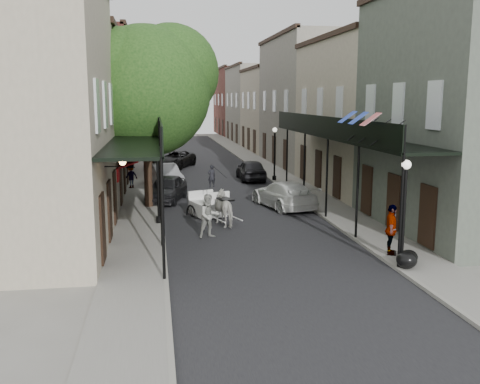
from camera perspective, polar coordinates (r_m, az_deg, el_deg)
name	(u,v)px	position (r m, az deg, el deg)	size (l,w,h in m)	color
ground	(272,259)	(19.97, 3.47, -7.10)	(140.00, 140.00, 0.00)	gray
road	(214,179)	(39.29, -2.81, 1.41)	(8.00, 90.00, 0.01)	black
sidewalk_left	(145,180)	(39.07, -10.12, 1.30)	(2.20, 90.00, 0.12)	gray
sidewalk_right	(280,177)	(40.12, 4.31, 1.65)	(2.20, 90.00, 0.12)	gray
building_row_left	(103,105)	(48.83, -14.39, 8.97)	(5.00, 80.00, 10.50)	#B8AC93
building_row_right	(294,105)	(50.28, 5.79, 9.25)	(5.00, 80.00, 10.50)	gray
gallery_left	(142,137)	(25.68, -10.42, 5.79)	(2.20, 18.05, 4.88)	black
gallery_right	(337,135)	(27.19, 10.31, 6.02)	(2.20, 18.05, 4.88)	black
tree_near	(153,86)	(28.81, -9.24, 11.11)	(7.31, 6.80, 9.63)	#382619
tree_far	(153,98)	(42.80, -9.24, 9.83)	(6.45, 6.00, 8.61)	#382619
lamppost_right_near	(404,212)	(18.95, 17.08, -2.06)	(0.32, 0.32, 3.71)	black
lamppost_left	(158,182)	(24.92, -8.74, 1.08)	(0.32, 0.32, 3.71)	black
lamppost_right_far	(275,153)	(37.74, 3.71, 4.18)	(0.32, 0.32, 3.71)	black
horse	(226,208)	(24.87, -1.47, -1.75)	(0.86, 1.90, 1.60)	beige
carriage	(204,195)	(27.04, -3.83, -0.30)	(2.15, 2.67, 2.68)	black
pedestrian_walking	(209,216)	(22.66, -3.30, -2.57)	(0.91, 0.71, 1.88)	#A1A299
pedestrian_sidewalk_left	(131,176)	(35.22, -11.57, 1.68)	(0.99, 0.57, 1.54)	gray
pedestrian_sidewalk_right	(391,230)	(20.55, 15.84, -3.88)	(1.11, 0.46, 1.89)	gray
car_left_near	(167,188)	(30.95, -7.83, 0.38)	(1.76, 4.37, 1.49)	black
car_left_mid	(165,176)	(35.99, -8.01, 1.74)	(1.60, 4.59, 1.51)	gray
car_left_far	(175,159)	(45.87, -7.00, 3.47)	(2.36, 5.12, 1.42)	black
car_right_near	(284,195)	(28.90, 4.69, -0.27)	(2.04, 5.01, 1.45)	white
car_right_far	(251,170)	(38.57, 1.19, 2.38)	(1.78, 4.43, 1.51)	black
trash_bags	(408,259)	(19.42, 17.44, -6.80)	(0.97, 1.12, 0.60)	black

